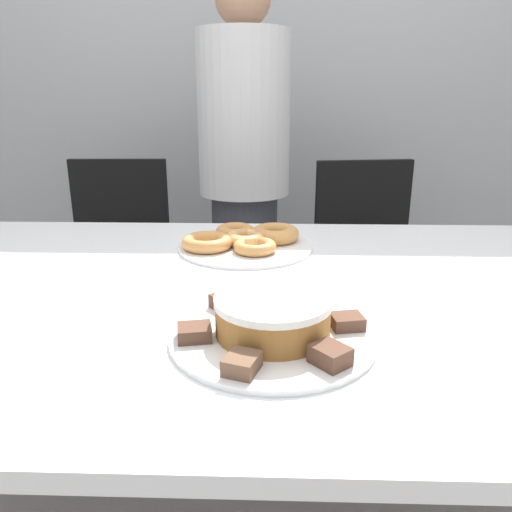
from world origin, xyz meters
TOP-DOWN VIEW (x-y plane):
  - wall_back at (0.00, 1.63)m, footprint 8.00×0.05m
  - table at (0.00, 0.00)m, footprint 1.68×1.06m
  - person_standing at (-0.07, 1.00)m, footprint 0.35×0.35m
  - office_chair_left at (-0.59, 0.93)m, footprint 0.46×0.46m
  - office_chair_right at (0.44, 0.93)m, footprint 0.50×0.50m
  - plate_cake at (0.04, -0.22)m, footprint 0.33×0.33m
  - plate_donuts at (-0.03, 0.27)m, footprint 0.34×0.34m
  - frosted_cake at (0.04, -0.22)m, footprint 0.19×0.19m
  - lamington_0 at (-0.04, -0.13)m, footprint 0.07×0.07m
  - lamington_1 at (-0.08, -0.25)m, footprint 0.06×0.05m
  - lamington_2 at (0.00, -0.34)m, footprint 0.06×0.06m
  - lamington_3 at (0.12, -0.32)m, footprint 0.07×0.07m
  - lamington_4 at (0.17, -0.20)m, footprint 0.06×0.05m
  - lamington_5 at (0.08, -0.11)m, footprint 0.06×0.07m
  - donut_0 at (-0.03, 0.27)m, footprint 0.10×0.10m
  - donut_1 at (-0.06, 0.33)m, footprint 0.11×0.11m
  - donut_2 at (-0.12, 0.24)m, footprint 0.13×0.13m
  - donut_3 at (0.00, 0.21)m, footprint 0.11×0.11m
  - donut_4 at (0.05, 0.31)m, footprint 0.13×0.13m

SIDE VIEW (x-z plane):
  - office_chair_left at x=-0.59m, z-range -0.03..0.85m
  - office_chair_right at x=0.44m, z-range -0.03..0.85m
  - table at x=0.00m, z-range 0.30..1.05m
  - plate_cake at x=0.04m, z-range 0.75..0.76m
  - plate_donuts at x=-0.03m, z-range 0.75..0.76m
  - lamington_5 at x=0.08m, z-range 0.76..0.78m
  - lamington_4 at x=0.17m, z-range 0.76..0.78m
  - lamington_1 at x=-0.08m, z-range 0.76..0.78m
  - lamington_2 at x=0.00m, z-range 0.76..0.78m
  - lamington_0 at x=-0.04m, z-range 0.76..0.79m
  - lamington_3 at x=0.12m, z-range 0.76..0.79m
  - donut_3 at x=0.00m, z-range 0.76..0.79m
  - donut_2 at x=-0.12m, z-range 0.76..0.79m
  - donut_0 at x=-0.03m, z-range 0.76..0.79m
  - donut_1 at x=-0.06m, z-range 0.76..0.79m
  - donut_4 at x=0.05m, z-range 0.76..0.80m
  - frosted_cake at x=0.04m, z-range 0.76..0.82m
  - person_standing at x=-0.07m, z-range 0.04..1.59m
  - wall_back at x=0.00m, z-range 0.00..2.60m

